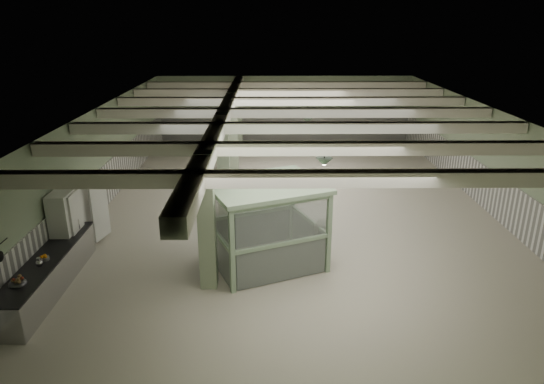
{
  "coord_description": "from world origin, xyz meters",
  "views": [
    {
      "loc": [
        -0.98,
        -17.1,
        6.58
      ],
      "look_at": [
        -0.83,
        -2.42,
        1.3
      ],
      "focal_mm": 32.0,
      "sensor_mm": 36.0,
      "label": 1
    }
  ],
  "objects_px": {
    "prep_counter": "(49,273)",
    "filing_cabinet": "(322,242)",
    "walkin_cooler": "(75,221)",
    "guard_booth": "(265,209)"
  },
  "relations": [
    {
      "from": "filing_cabinet",
      "to": "walkin_cooler",
      "type": "bearing_deg",
      "value": -164.22
    },
    {
      "from": "prep_counter",
      "to": "guard_booth",
      "type": "bearing_deg",
      "value": 14.08
    },
    {
      "from": "guard_booth",
      "to": "filing_cabinet",
      "type": "relative_size",
      "value": 3.19
    },
    {
      "from": "walkin_cooler",
      "to": "guard_booth",
      "type": "relative_size",
      "value": 0.58
    },
    {
      "from": "walkin_cooler",
      "to": "prep_counter",
      "type": "bearing_deg",
      "value": -87.78
    },
    {
      "from": "prep_counter",
      "to": "walkin_cooler",
      "type": "height_order",
      "value": "walkin_cooler"
    },
    {
      "from": "prep_counter",
      "to": "walkin_cooler",
      "type": "xyz_separation_m",
      "value": [
        -0.08,
        2.16,
        0.53
      ]
    },
    {
      "from": "prep_counter",
      "to": "filing_cabinet",
      "type": "distance_m",
      "value": 7.27
    },
    {
      "from": "guard_booth",
      "to": "filing_cabinet",
      "type": "height_order",
      "value": "guard_booth"
    },
    {
      "from": "walkin_cooler",
      "to": "filing_cabinet",
      "type": "bearing_deg",
      "value": -5.2
    }
  ]
}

